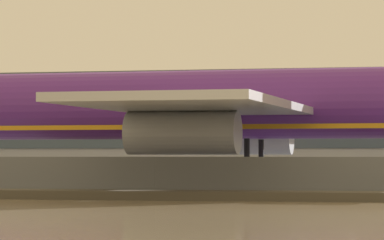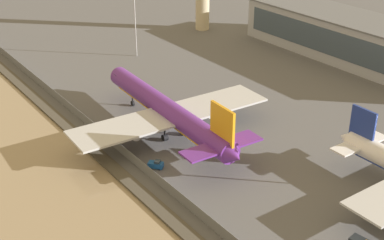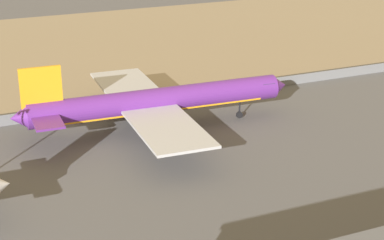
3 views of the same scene
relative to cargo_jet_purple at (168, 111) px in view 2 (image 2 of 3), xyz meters
The scene contains 7 objects.
ground_plane 6.27m from the cargo_jet_purple, 120.52° to the left, with size 500.00×500.00×0.00m, color #565659.
shoreline_seawall 19.34m from the cargo_jet_purple, 93.69° to the right, with size 320.00×3.00×0.50m.
perimeter_fence 14.78m from the cargo_jet_purple, 94.87° to the right, with size 280.00×0.10×2.34m.
cargo_jet_purple is the anchor object (origin of this frame).
baggage_tug 16.81m from the cargo_jet_purple, 43.03° to the right, with size 3.48×3.28×1.80m.
terminal_building 77.48m from the cargo_jet_purple, 96.60° to the left, with size 79.15×21.31×13.69m.
apron_light_mast_apron_east 56.83m from the cargo_jet_purple, 157.39° to the left, with size 3.20×0.40×21.28m.
Camera 2 is at (96.06, -63.23, 59.05)m, focal length 50.00 mm.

